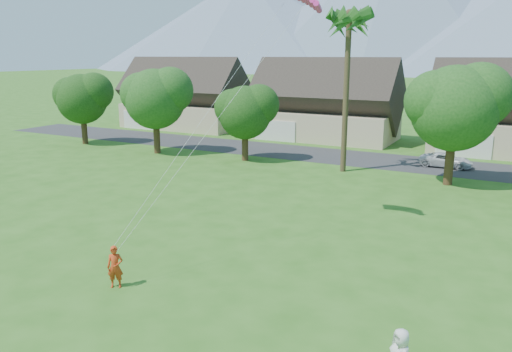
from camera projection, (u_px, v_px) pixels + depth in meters
The scene contains 6 objects.
street at pixel (385, 161), 43.77m from camera, with size 90.00×7.00×0.01m, color #2D2D30.
kite_flyer at pixel (115, 267), 19.83m from camera, with size 0.63×0.42×1.74m, color red.
parked_car at pixel (446, 160), 41.33m from camera, with size 1.94×4.22×1.17m, color silver.
houses_row at pixel (414, 112), 50.44m from camera, with size 72.75×8.19×8.86m.
tree_row at pixel (354, 111), 37.93m from camera, with size 62.27×6.67×8.45m.
fan_palm at pixel (349, 17), 37.19m from camera, with size 3.00×3.00×13.80m.
Camera 1 is at (10.24, -9.12, 9.08)m, focal length 35.00 mm.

